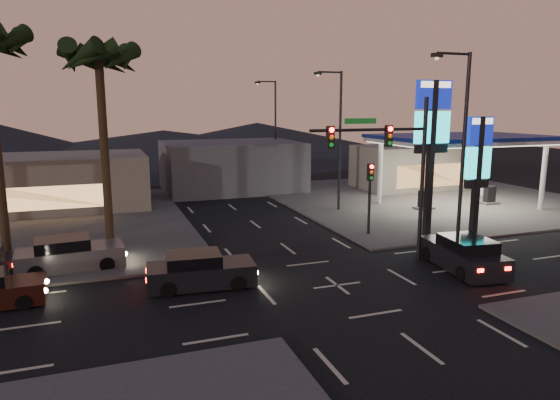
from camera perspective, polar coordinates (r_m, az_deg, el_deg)
name	(u,v)px	position (r m, az deg, el deg)	size (l,w,h in m)	color
ground	(337,285)	(21.82, 6.55, -9.67)	(140.00, 140.00, 0.00)	black
corner_lot_ne	(425,198)	(43.21, 16.25, 0.21)	(24.00, 24.00, 0.12)	#47443F
gas_station	(462,141)	(39.48, 20.04, 6.41)	(12.20, 8.20, 5.47)	silver
convenience_store	(412,167)	(48.11, 14.82, 3.65)	(10.00, 6.00, 4.00)	#726B5B
pylon_sign_tall	(432,127)	(29.67, 16.99, 7.94)	(2.20, 0.35, 9.00)	black
pylon_sign_short	(478,158)	(30.59, 21.70, 4.46)	(1.60, 0.35, 7.00)	black
traffic_signal_mast	(393,157)	(24.18, 12.74, 4.86)	(6.10, 0.39, 8.00)	black
pedestal_signal	(370,187)	(29.60, 10.25, 1.47)	(0.32, 0.39, 4.30)	black
streetlight_near	(460,146)	(25.12, 19.90, 5.82)	(2.14, 0.25, 10.00)	black
streetlight_mid	(338,133)	(36.08, 6.59, 7.65)	(2.14, 0.25, 10.00)	black
streetlight_far	(273,126)	(49.01, -0.75, 8.48)	(2.14, 0.25, 10.00)	black
palm_a	(99,69)	(27.86, -19.96, 13.88)	(4.41, 4.41, 10.86)	black
building_far_west	(33,183)	(40.96, -26.35, 1.73)	(16.00, 8.00, 4.00)	#726B5B
building_far_mid	(231,166)	(46.00, -5.59, 3.90)	(12.00, 9.00, 4.40)	#4C4C51
hill_right	(257,138)	(82.10, -2.64, 7.08)	(50.00, 50.00, 5.00)	black
hill_center	(164,143)	(79.03, -13.15, 6.32)	(60.00, 60.00, 4.00)	black
car_lane_a_front	(200,271)	(21.56, -9.18, -8.04)	(4.72, 2.26, 1.50)	black
car_lane_b_front	(69,255)	(25.39, -22.96, -5.80)	(4.97, 2.39, 1.58)	#5D5D60
suv_station	(463,254)	(24.97, 20.22, -5.84)	(2.64, 5.03, 1.61)	black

